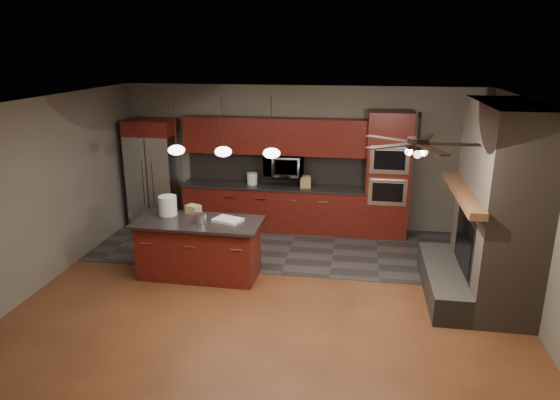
% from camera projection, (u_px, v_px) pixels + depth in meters
% --- Properties ---
extents(ground, '(7.00, 7.00, 0.00)m').
position_uv_depth(ground, '(274.00, 293.00, 7.40)').
color(ground, brown).
rests_on(ground, ground).
extents(ceiling, '(7.00, 6.00, 0.02)m').
position_uv_depth(ceiling, '(273.00, 102.00, 6.57)').
color(ceiling, white).
rests_on(ceiling, back_wall).
extents(back_wall, '(7.00, 0.02, 2.80)m').
position_uv_depth(back_wall, '(300.00, 158.00, 9.81)').
color(back_wall, '#696154').
rests_on(back_wall, ground).
extents(right_wall, '(0.02, 6.00, 2.80)m').
position_uv_depth(right_wall, '(540.00, 216.00, 6.45)').
color(right_wall, '#696154').
rests_on(right_wall, ground).
extents(left_wall, '(0.02, 6.00, 2.80)m').
position_uv_depth(left_wall, '(45.00, 192.00, 7.52)').
color(left_wall, '#696154').
rests_on(left_wall, ground).
extents(slate_tile_patch, '(7.00, 2.40, 0.01)m').
position_uv_depth(slate_tile_patch, '(291.00, 247.00, 9.09)').
color(slate_tile_patch, '#383532').
rests_on(slate_tile_patch, ground).
extents(fireplace_column, '(1.30, 2.10, 2.80)m').
position_uv_depth(fireplace_column, '(493.00, 212.00, 6.93)').
color(fireplace_column, brown).
rests_on(fireplace_column, ground).
extents(back_cabinetry, '(3.59, 0.64, 2.20)m').
position_uv_depth(back_cabinetry, '(274.00, 185.00, 9.80)').
color(back_cabinetry, '#601C11').
rests_on(back_cabinetry, ground).
extents(oven_tower, '(0.80, 0.63, 2.38)m').
position_uv_depth(oven_tower, '(388.00, 175.00, 9.33)').
color(oven_tower, '#601C11').
rests_on(oven_tower, ground).
extents(microwave, '(0.73, 0.41, 0.50)m').
position_uv_depth(microwave, '(284.00, 165.00, 9.65)').
color(microwave, silver).
rests_on(microwave, back_cabinetry).
extents(refrigerator, '(0.92, 0.75, 2.14)m').
position_uv_depth(refrigerator, '(154.00, 173.00, 9.99)').
color(refrigerator, silver).
rests_on(refrigerator, ground).
extents(kitchen_island, '(1.98, 0.92, 0.92)m').
position_uv_depth(kitchen_island, '(199.00, 248.00, 7.84)').
color(kitchen_island, '#601C11').
rests_on(kitchen_island, ground).
extents(white_bucket, '(0.36, 0.36, 0.31)m').
position_uv_depth(white_bucket, '(168.00, 206.00, 7.93)').
color(white_bucket, silver).
rests_on(white_bucket, kitchen_island).
extents(paint_can, '(0.27, 0.27, 0.14)m').
position_uv_depth(paint_can, '(200.00, 218.00, 7.60)').
color(paint_can, '#A7A8AC').
rests_on(paint_can, kitchen_island).
extents(paint_tray, '(0.50, 0.42, 0.04)m').
position_uv_depth(paint_tray, '(228.00, 220.00, 7.68)').
color(paint_tray, silver).
rests_on(paint_tray, kitchen_island).
extents(cardboard_box, '(0.27, 0.24, 0.14)m').
position_uv_depth(cardboard_box, '(193.00, 209.00, 8.03)').
color(cardboard_box, '#A48755').
rests_on(cardboard_box, kitchen_island).
extents(counter_bucket, '(0.25, 0.25, 0.23)m').
position_uv_depth(counter_bucket, '(252.00, 179.00, 9.78)').
color(counter_bucket, white).
rests_on(counter_bucket, back_cabinetry).
extents(counter_box, '(0.22, 0.18, 0.22)m').
position_uv_depth(counter_box, '(305.00, 182.00, 9.58)').
color(counter_box, tan).
rests_on(counter_box, back_cabinetry).
extents(pendant_left, '(0.26, 0.26, 0.92)m').
position_uv_depth(pendant_left, '(176.00, 150.00, 7.73)').
color(pendant_left, black).
rests_on(pendant_left, ceiling).
extents(pendant_center, '(0.26, 0.26, 0.92)m').
position_uv_depth(pendant_center, '(223.00, 151.00, 7.62)').
color(pendant_center, black).
rests_on(pendant_center, ceiling).
extents(pendant_right, '(0.26, 0.26, 0.92)m').
position_uv_depth(pendant_right, '(272.00, 153.00, 7.50)').
color(pendant_right, black).
rests_on(pendant_right, ceiling).
extents(ceiling_fan, '(1.27, 1.33, 0.41)m').
position_uv_depth(ceiling_fan, '(418.00, 143.00, 5.64)').
color(ceiling_fan, black).
rests_on(ceiling_fan, ceiling).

